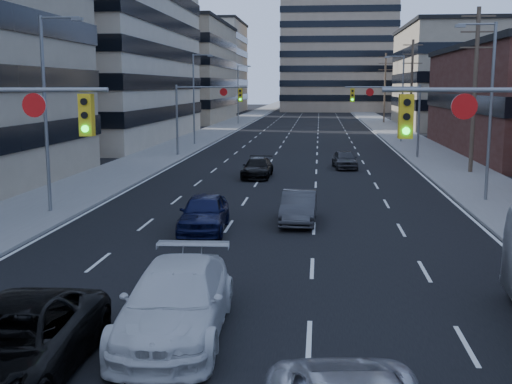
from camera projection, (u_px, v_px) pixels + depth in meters
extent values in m
cube|color=black|center=(310.00, 114.00, 136.96)|extent=(18.00, 300.00, 0.02)
cube|color=slate|center=(257.00, 113.00, 138.06)|extent=(5.00, 300.00, 0.15)
cube|color=slate|center=(365.00, 114.00, 135.83)|extent=(5.00, 300.00, 0.15)
cube|color=#ADA089|center=(50.00, 9.00, 68.56)|extent=(26.00, 34.00, 28.00)
cube|color=gray|center=(166.00, 73.00, 108.52)|extent=(20.00, 30.00, 16.00)
cube|color=gray|center=(481.00, 78.00, 92.16)|extent=(22.00, 28.00, 14.00)
cube|color=#ADA089|center=(190.00, 68.00, 147.85)|extent=(24.00, 24.00, 20.00)
cube|color=gray|center=(465.00, 85.00, 132.88)|extent=(22.00, 22.00, 12.00)
cube|color=gold|center=(87.00, 115.00, 16.74)|extent=(0.35, 0.28, 1.10)
cylinder|color=black|center=(84.00, 102.00, 16.52)|extent=(0.18, 0.06, 0.18)
cylinder|color=black|center=(84.00, 115.00, 16.58)|extent=(0.18, 0.06, 0.18)
cylinder|color=#0CE526|center=(85.00, 129.00, 16.64)|extent=(0.18, 0.06, 0.18)
cylinder|color=white|center=(34.00, 105.00, 16.80)|extent=(0.64, 0.06, 0.64)
cube|color=gold|center=(406.00, 116.00, 15.94)|extent=(0.35, 0.28, 1.10)
cylinder|color=black|center=(407.00, 102.00, 15.73)|extent=(0.18, 0.06, 0.18)
cylinder|color=black|center=(407.00, 117.00, 15.79)|extent=(0.18, 0.06, 0.18)
cylinder|color=#0CE526|center=(406.00, 131.00, 15.84)|extent=(0.18, 0.06, 0.18)
cylinder|color=white|center=(464.00, 106.00, 15.74)|extent=(0.64, 0.06, 0.64)
cylinder|color=slate|center=(177.00, 121.00, 53.99)|extent=(0.18, 0.18, 6.00)
cylinder|color=slate|center=(212.00, 87.00, 53.24)|extent=(6.00, 0.12, 0.12)
cube|color=gold|center=(240.00, 95.00, 53.11)|extent=(0.35, 0.28, 1.10)
cylinder|color=black|center=(240.00, 91.00, 52.90)|extent=(0.18, 0.06, 0.18)
cylinder|color=black|center=(240.00, 95.00, 52.95)|extent=(0.18, 0.06, 0.18)
cylinder|color=#0CE526|center=(240.00, 99.00, 53.01)|extent=(0.18, 0.06, 0.18)
cylinder|color=white|center=(224.00, 92.00, 53.18)|extent=(0.64, 0.06, 0.64)
cylinder|color=slate|center=(419.00, 122.00, 52.05)|extent=(0.18, 0.18, 6.00)
cylinder|color=slate|center=(382.00, 87.00, 51.88)|extent=(6.00, 0.12, 0.12)
cube|color=gold|center=(352.00, 95.00, 52.22)|extent=(0.35, 0.28, 1.10)
cylinder|color=black|center=(353.00, 91.00, 52.01)|extent=(0.18, 0.06, 0.18)
cylinder|color=black|center=(352.00, 95.00, 52.06)|extent=(0.18, 0.06, 0.18)
cylinder|color=#0CE526|center=(352.00, 100.00, 52.12)|extent=(0.18, 0.06, 0.18)
cylinder|color=white|center=(370.00, 92.00, 52.01)|extent=(0.64, 0.06, 0.64)
cylinder|color=#4C3D2D|center=(475.00, 92.00, 42.59)|extent=(0.28, 0.28, 11.00)
cube|color=#4C3D2D|center=(479.00, 16.00, 41.79)|extent=(2.20, 0.10, 0.10)
cube|color=#4C3D2D|center=(478.00, 32.00, 41.95)|extent=(2.20, 0.10, 0.10)
cube|color=#4C3D2D|center=(477.00, 47.00, 42.12)|extent=(2.20, 0.10, 0.10)
cylinder|color=#4C3D2D|center=(411.00, 90.00, 72.04)|extent=(0.28, 0.28, 11.00)
cube|color=#4C3D2D|center=(413.00, 45.00, 71.24)|extent=(2.20, 0.10, 0.10)
cube|color=#4C3D2D|center=(413.00, 54.00, 71.41)|extent=(2.20, 0.10, 0.10)
cube|color=#4C3D2D|center=(412.00, 63.00, 71.57)|extent=(2.20, 0.10, 0.10)
cylinder|color=#4C3D2D|center=(385.00, 88.00, 101.50)|extent=(0.28, 0.28, 11.00)
cube|color=#4C3D2D|center=(386.00, 57.00, 100.70)|extent=(2.20, 0.10, 0.10)
cube|color=#4C3D2D|center=(386.00, 63.00, 100.86)|extent=(2.20, 0.10, 0.10)
cube|color=#4C3D2D|center=(385.00, 70.00, 101.02)|extent=(2.20, 0.10, 0.10)
cylinder|color=slate|center=(45.00, 117.00, 29.24)|extent=(0.16, 0.16, 9.00)
cylinder|color=slate|center=(60.00, 17.00, 28.44)|extent=(1.80, 0.10, 0.10)
cube|color=slate|center=(77.00, 19.00, 28.37)|extent=(0.50, 0.22, 0.14)
cylinder|color=slate|center=(194.00, 100.00, 63.61)|extent=(0.16, 0.16, 9.00)
cylinder|color=slate|center=(202.00, 55.00, 62.80)|extent=(1.80, 0.10, 0.10)
cube|color=slate|center=(210.00, 56.00, 62.74)|extent=(0.50, 0.22, 0.14)
cylinder|color=slate|center=(238.00, 95.00, 97.97)|extent=(0.16, 0.16, 9.00)
cylinder|color=slate|center=(244.00, 66.00, 97.16)|extent=(1.80, 0.10, 0.10)
cube|color=slate|center=(249.00, 66.00, 97.10)|extent=(0.50, 0.22, 0.14)
cylinder|color=slate|center=(491.00, 114.00, 32.12)|extent=(0.16, 0.16, 9.00)
cylinder|color=slate|center=(477.00, 24.00, 31.49)|extent=(1.80, 0.10, 0.10)
cube|color=slate|center=(460.00, 26.00, 31.58)|extent=(0.50, 0.22, 0.14)
cylinder|color=slate|center=(402.00, 100.00, 66.48)|extent=(0.16, 0.16, 9.00)
cylinder|color=slate|center=(395.00, 56.00, 65.85)|extent=(1.80, 0.10, 0.10)
cube|color=slate|center=(387.00, 57.00, 65.94)|extent=(0.50, 0.22, 0.14)
imported|color=black|center=(11.00, 344.00, 12.80)|extent=(2.86, 5.85, 1.60)
imported|color=silver|center=(176.00, 302.00, 15.20)|extent=(2.62, 5.94, 1.70)
imported|color=black|center=(204.00, 213.00, 26.23)|extent=(2.02, 4.61, 1.54)
imported|color=#343436|center=(299.00, 207.00, 27.83)|extent=(1.55, 4.23, 1.38)
imported|color=black|center=(257.00, 168.00, 41.60)|extent=(1.91, 4.46, 1.28)
imported|color=#303032|center=(345.00, 159.00, 46.24)|extent=(1.92, 4.05, 1.34)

